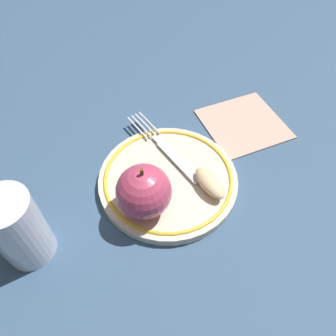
{
  "coord_description": "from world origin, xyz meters",
  "views": [
    {
      "loc": [
        0.09,
        0.3,
        0.42
      ],
      "look_at": [
        0.01,
        0.01,
        0.04
      ],
      "focal_mm": 35.0,
      "sensor_mm": 36.0,
      "label": 1
    }
  ],
  "objects_px": {
    "plate": "(168,179)",
    "napkin_folded": "(244,123)",
    "fork": "(165,148)",
    "apple_slice_front": "(210,183)",
    "drinking_glass": "(18,229)",
    "apple_red_whole": "(144,191)"
  },
  "relations": [
    {
      "from": "apple_slice_front",
      "to": "fork",
      "type": "height_order",
      "value": "apple_slice_front"
    },
    {
      "from": "apple_slice_front",
      "to": "napkin_folded",
      "type": "xyz_separation_m",
      "value": [
        -0.12,
        -0.13,
        -0.03
      ]
    },
    {
      "from": "napkin_folded",
      "to": "apple_slice_front",
      "type": "bearing_deg",
      "value": 47.39
    },
    {
      "from": "plate",
      "to": "apple_slice_front",
      "type": "bearing_deg",
      "value": 145.98
    },
    {
      "from": "apple_red_whole",
      "to": "fork",
      "type": "xyz_separation_m",
      "value": [
        -0.06,
        -0.1,
        -0.04
      ]
    },
    {
      "from": "plate",
      "to": "fork",
      "type": "height_order",
      "value": "fork"
    },
    {
      "from": "apple_red_whole",
      "to": "drinking_glass",
      "type": "distance_m",
      "value": 0.16
    },
    {
      "from": "apple_red_whole",
      "to": "drinking_glass",
      "type": "relative_size",
      "value": 0.75
    },
    {
      "from": "drinking_glass",
      "to": "napkin_folded",
      "type": "xyz_separation_m",
      "value": [
        -0.38,
        -0.15,
        -0.05
      ]
    },
    {
      "from": "fork",
      "to": "napkin_folded",
      "type": "height_order",
      "value": "fork"
    },
    {
      "from": "apple_red_whole",
      "to": "napkin_folded",
      "type": "xyz_separation_m",
      "value": [
        -0.22,
        -0.13,
        -0.05
      ]
    },
    {
      "from": "plate",
      "to": "napkin_folded",
      "type": "distance_m",
      "value": 0.19
    },
    {
      "from": "fork",
      "to": "apple_slice_front",
      "type": "bearing_deg",
      "value": -174.57
    },
    {
      "from": "plate",
      "to": "apple_red_whole",
      "type": "xyz_separation_m",
      "value": [
        0.05,
        0.04,
        0.05
      ]
    },
    {
      "from": "plate",
      "to": "fork",
      "type": "relative_size",
      "value": 1.2
    },
    {
      "from": "apple_slice_front",
      "to": "apple_red_whole",
      "type": "bearing_deg",
      "value": 79.82
    },
    {
      "from": "apple_slice_front",
      "to": "fork",
      "type": "bearing_deg",
      "value": 10.73
    },
    {
      "from": "apple_red_whole",
      "to": "drinking_glass",
      "type": "xyz_separation_m",
      "value": [
        0.16,
        0.01,
        0.0
      ]
    },
    {
      "from": "fork",
      "to": "napkin_folded",
      "type": "distance_m",
      "value": 0.16
    },
    {
      "from": "plate",
      "to": "napkin_folded",
      "type": "relative_size",
      "value": 1.57
    },
    {
      "from": "napkin_folded",
      "to": "fork",
      "type": "bearing_deg",
      "value": 11.88
    },
    {
      "from": "apple_red_whole",
      "to": "napkin_folded",
      "type": "height_order",
      "value": "apple_red_whole"
    }
  ]
}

